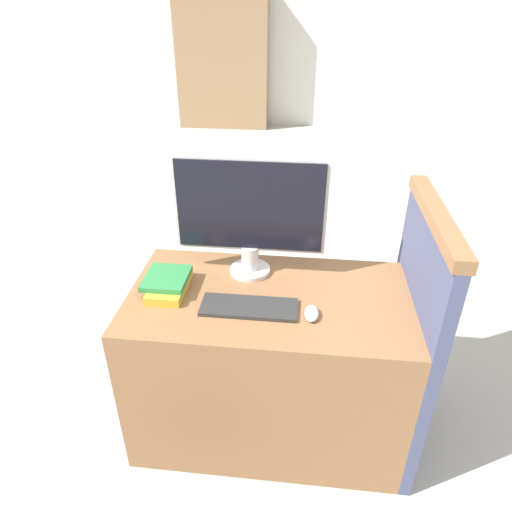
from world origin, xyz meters
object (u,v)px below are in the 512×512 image
mouse (312,313)px  monitor (250,213)px  book_stack (168,283)px  keyboard (249,307)px

mouse → monitor: bearing=132.8°
monitor → book_stack: size_ratio=2.59×
monitor → book_stack: bearing=-151.2°
monitor → book_stack: monitor is taller
keyboard → mouse: mouse is taller
mouse → keyboard: bearing=174.9°
monitor → mouse: size_ratio=6.26×
keyboard → monitor: bearing=96.1°
mouse → book_stack: book_stack is taller
keyboard → mouse: bearing=-5.1°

